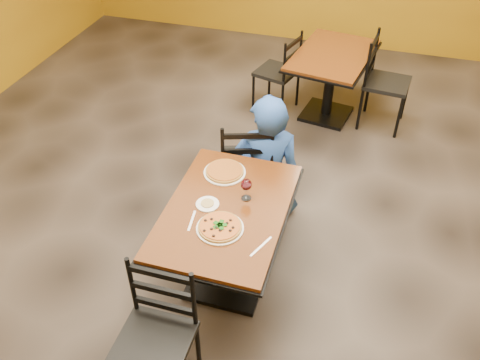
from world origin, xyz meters
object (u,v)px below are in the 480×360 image
(table_main, at_px, (227,229))
(plate_far, at_px, (225,172))
(wine_glass, at_px, (246,188))
(diner, at_px, (266,159))
(table_second, at_px, (331,71))
(chair_second_left, at_px, (276,72))
(chair_main_near, at_px, (153,344))
(pizza_far, at_px, (225,171))
(side_plate, at_px, (207,204))
(plate_main, at_px, (220,228))
(pizza_main, at_px, (220,226))
(chair_second_right, at_px, (387,84))
(chair_main_far, at_px, (246,162))

(table_main, distance_m, plate_far, 0.43)
(table_main, bearing_deg, wine_glass, 53.93)
(table_main, bearing_deg, diner, 85.11)
(table_second, bearing_deg, table_main, -97.46)
(table_main, xyz_separation_m, chair_second_left, (-0.25, 2.57, -0.11))
(chair_second_left, height_order, diner, diner)
(chair_main_near, bearing_deg, pizza_far, 88.84)
(wine_glass, bearing_deg, pizza_far, 135.57)
(table_second, bearing_deg, side_plate, -100.37)
(plate_main, relative_size, pizza_main, 1.09)
(table_main, bearing_deg, table_second, 82.54)
(chair_second_right, distance_m, diner, 1.94)
(chair_main_far, bearing_deg, table_main, 78.54)
(diner, xyz_separation_m, pizza_main, (-0.05, -1.03, 0.19))
(table_main, height_order, diner, diner)
(chair_second_left, xyz_separation_m, chair_second_right, (1.18, 0.00, 0.04))
(pizza_main, distance_m, wine_glass, 0.35)
(table_main, relative_size, wine_glass, 6.83)
(chair_main_near, xyz_separation_m, pizza_main, (0.17, 0.74, 0.30))
(table_second, bearing_deg, chair_second_right, 0.00)
(table_main, bearing_deg, chair_second_left, 95.65)
(chair_main_near, height_order, pizza_main, chair_main_near)
(plate_main, distance_m, pizza_far, 0.58)
(table_second, xyz_separation_m, plate_main, (-0.32, -2.77, 0.20))
(side_plate, bearing_deg, diner, 76.17)
(table_second, relative_size, plate_main, 3.97)
(chair_second_right, distance_m, plate_main, 2.93)
(table_main, height_order, pizza_far, pizza_far)
(chair_main_near, height_order, wine_glass, chair_main_near)
(table_second, relative_size, diner, 1.05)
(plate_far, bearing_deg, table_main, -70.38)
(chair_second_right, bearing_deg, chair_second_left, 96.11)
(side_plate, distance_m, wine_glass, 0.29)
(chair_second_right, distance_m, side_plate, 2.80)
(plate_main, relative_size, pizza_far, 1.11)
(plate_far, distance_m, wine_glass, 0.33)
(chair_second_right, bearing_deg, pizza_far, 160.55)
(diner, relative_size, side_plate, 7.30)
(chair_main_near, distance_m, chair_second_left, 3.52)
(diner, bearing_deg, side_plate, 59.52)
(pizza_main, height_order, side_plate, pizza_main)
(table_main, relative_size, chair_main_near, 1.31)
(diner, bearing_deg, table_second, -115.33)
(table_second, distance_m, diner, 1.76)
(pizza_main, height_order, plate_far, pizza_main)
(pizza_main, bearing_deg, chair_main_near, -102.65)
(chair_main_near, distance_m, diner, 1.79)
(chair_second_left, bearing_deg, wine_glass, 23.79)
(chair_second_left, relative_size, wine_glass, 4.99)
(table_main, height_order, plate_main, plate_main)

